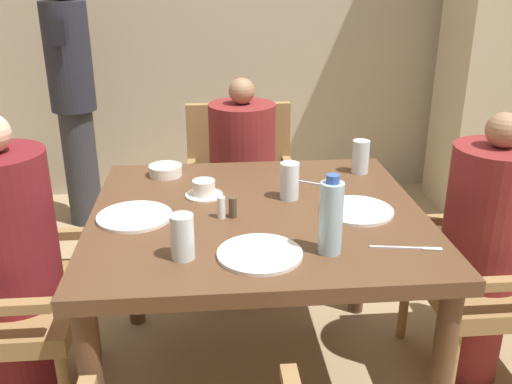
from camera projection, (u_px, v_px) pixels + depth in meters
The scene contains 21 objects.
ground_plane at pixel (257, 383), 2.28m from camera, with size 16.00×16.00×0.00m, color #9E8460.
pillar_stone at pixel (499, 1), 3.49m from camera, with size 0.50×0.50×2.70m.
dining_table at pixel (257, 235), 2.04m from camera, with size 1.16×1.07×0.75m.
diner_in_left_chair at pixel (14, 266), 2.00m from camera, with size 0.32×0.32×1.12m.
chair_far_side at pixel (241, 185), 2.98m from camera, with size 0.56×0.56×0.88m.
diner_in_far_chair at pixel (243, 183), 2.83m from camera, with size 0.32×0.32×1.07m.
diner_in_right_chair at pixel (484, 250), 2.14m from camera, with size 0.32×0.32×1.09m.
standing_host at pixel (72, 92), 3.41m from camera, with size 0.27×0.30×1.57m.
plate_main_left at pixel (135, 216), 1.94m from camera, with size 0.26×0.26×0.01m.
plate_main_right at pixel (357, 211), 1.99m from camera, with size 0.26×0.26×0.01m.
plate_dessert_center at pixel (260, 254), 1.69m from camera, with size 0.26×0.26×0.01m.
teacup_with_saucer at pixel (204, 190), 2.12m from camera, with size 0.14×0.14×0.06m.
bowl_small at pixel (166, 170), 2.33m from camera, with size 0.13×0.13×0.04m.
water_bottle at pixel (331, 217), 1.67m from camera, with size 0.07×0.07×0.25m.
glass_tall_near at pixel (361, 157), 2.35m from camera, with size 0.07×0.07×0.14m.
glass_tall_mid at pixel (182, 237), 1.66m from camera, with size 0.07×0.07×0.14m.
glass_tall_far at pixel (289, 181), 2.08m from camera, with size 0.07×0.07×0.14m.
salt_shaker at pixel (221, 207), 1.93m from camera, with size 0.03×0.03×0.08m.
pepper_shaker at pixel (233, 207), 1.94m from camera, with size 0.03×0.03×0.07m.
fork_beside_plate at pixel (318, 184), 2.24m from camera, with size 0.19×0.12×0.00m.
knife_beside_plate at pixel (410, 248), 1.73m from camera, with size 0.22×0.05×0.00m.
Camera 1 is at (-0.17, -1.83, 1.56)m, focal length 40.00 mm.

